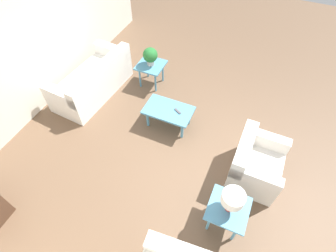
{
  "coord_description": "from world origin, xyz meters",
  "views": [
    {
      "loc": [
        -0.96,
        2.77,
        4.04
      ],
      "look_at": [
        0.19,
        0.14,
        0.55
      ],
      "focal_mm": 28.0,
      "sensor_mm": 36.0,
      "label": 1
    }
  ],
  "objects": [
    {
      "name": "sofa",
      "position": [
        2.24,
        -0.53,
        0.31
      ],
      "size": [
        0.99,
        1.9,
        0.81
      ],
      "rotation": [
        0.0,
        0.0,
        1.5
      ],
      "color": "white",
      "rests_on": "ground_plane"
    },
    {
      "name": "ground_plane",
      "position": [
        0.0,
        0.0,
        0.0
      ],
      "size": [
        14.0,
        14.0,
        0.0
      ],
      "primitive_type": "plane",
      "color": "brown"
    },
    {
      "name": "side_table_plant",
      "position": [
        1.23,
        -1.29,
        0.46
      ],
      "size": [
        0.56,
        0.56,
        0.53
      ],
      "color": "teal",
      "rests_on": "ground_plane"
    },
    {
      "name": "side_table_lamp",
      "position": [
        -1.16,
        1.14,
        0.46
      ],
      "size": [
        0.56,
        0.56,
        0.53
      ],
      "color": "teal",
      "rests_on": "ground_plane"
    },
    {
      "name": "coffee_table",
      "position": [
        0.38,
        -0.32,
        0.38
      ],
      "size": [
        0.91,
        0.55,
        0.44
      ],
      "color": "teal",
      "rests_on": "ground_plane"
    },
    {
      "name": "potted_plant",
      "position": [
        1.23,
        -1.29,
        0.76
      ],
      "size": [
        0.31,
        0.31,
        0.4
      ],
      "color": "#B2ADA3",
      "rests_on": "side_table_plant"
    },
    {
      "name": "table_lamp",
      "position": [
        -1.16,
        1.14,
        0.82
      ],
      "size": [
        0.31,
        0.31,
        0.41
      ],
      "color": "red",
      "rests_on": "side_table_lamp"
    },
    {
      "name": "armchair",
      "position": [
        -1.36,
        0.14,
        0.33
      ],
      "size": [
        0.78,
        0.94,
        0.81
      ],
      "rotation": [
        0.0,
        0.0,
        -1.58
      ],
      "color": "silver",
      "rests_on": "ground_plane"
    },
    {
      "name": "remote_control",
      "position": [
        0.2,
        -0.34,
        0.45
      ],
      "size": [
        0.16,
        0.11,
        0.02
      ],
      "color": "#4C4C51",
      "rests_on": "coffee_table"
    },
    {
      "name": "wall_right",
      "position": [
        3.06,
        0.0,
        1.35
      ],
      "size": [
        0.12,
        7.2,
        2.7
      ],
      "color": "silver",
      "rests_on": "ground_plane"
    }
  ]
}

